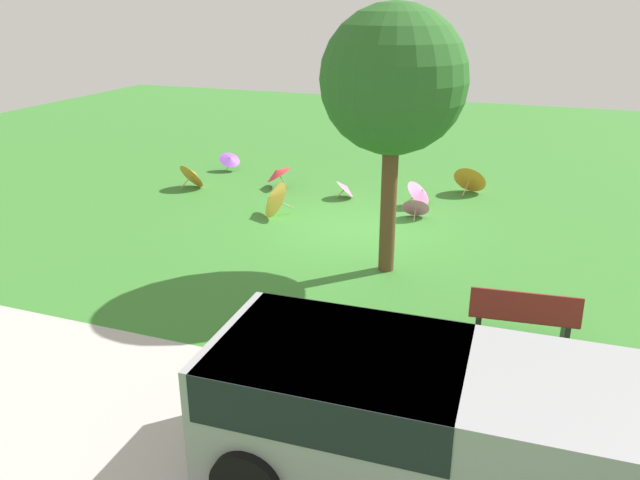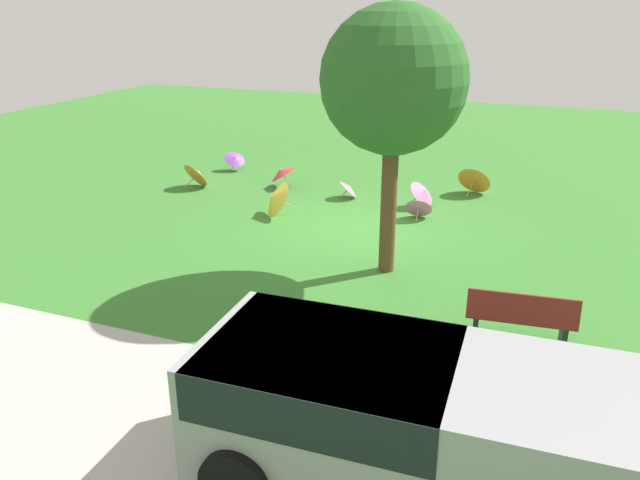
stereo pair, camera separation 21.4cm
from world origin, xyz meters
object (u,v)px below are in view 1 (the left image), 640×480
van_dark (409,411)px  parasol_pink_0 (420,192)px  park_bench (523,316)px  parasol_orange_1 (193,175)px  parasol_pink_1 (416,206)px  parasol_purple_0 (230,159)px  parasol_pink_2 (346,188)px  shade_tree (394,82)px  parasol_orange_0 (471,178)px  parasol_yellow_0 (272,198)px  parasol_red_0 (278,172)px

van_dark → parasol_pink_0: bearing=-79.0°
park_bench → parasol_orange_1: (9.09, -5.60, -0.09)m
parasol_pink_1 → parasol_purple_0: (6.24, -2.35, 0.09)m
park_bench → parasol_pink_1: (2.76, -5.23, -0.18)m
van_dark → parasol_purple_0: van_dark is taller
parasol_pink_2 → parasol_purple_0: 4.40m
shade_tree → parasol_pink_0: bearing=-87.3°
van_dark → parasol_orange_0: size_ratio=4.68×
park_bench → shade_tree: size_ratio=0.33×
parasol_pink_0 → parasol_yellow_0: bearing=31.6°
park_bench → parasol_pink_1: size_ratio=2.34×
parasol_pink_0 → parasol_pink_2: (1.99, -0.07, -0.12)m
parasol_orange_0 → parasol_pink_0: bearing=58.8°
parasol_orange_0 → parasol_pink_2: (3.01, 1.61, -0.14)m
van_dark → parasol_red_0: 11.59m
park_bench → parasol_pink_2: (4.83, -6.18, -0.19)m
parasol_pink_1 → parasol_red_0: parasol_red_0 is taller
parasol_orange_0 → parasol_red_0: parasol_orange_0 is taller
park_bench → parasol_orange_0: park_bench is taller
parasol_orange_1 → park_bench: bearing=148.3°
parasol_pink_0 → parasol_pink_1: size_ratio=1.19×
parasol_yellow_0 → parasol_pink_1: bearing=-161.5°
parasol_pink_0 → parasol_pink_1: 0.88m
van_dark → parasol_red_0: bearing=-59.2°
parasol_pink_1 → parasol_orange_0: parasol_orange_0 is taller
parasol_pink_2 → parasol_orange_1: (4.26, 0.57, 0.10)m
parasol_orange_1 → parasol_purple_0: 1.98m
parasol_yellow_0 → parasol_purple_0: 4.54m
shade_tree → parasol_orange_1: size_ratio=5.01×
parasol_pink_2 → parasol_red_0: (2.08, -0.28, 0.16)m
shade_tree → parasol_pink_0: size_ratio=5.90×
parasol_pink_1 → parasol_yellow_0: bearing=18.5°
parasol_yellow_0 → parasol_red_0: bearing=-69.3°
parasol_yellow_0 → parasol_red_0: parasol_yellow_0 is taller
parasol_pink_0 → parasol_yellow_0: parasol_yellow_0 is taller
parasol_pink_1 → parasol_orange_0: 2.72m
parasol_purple_0 → van_dark: bearing=125.9°
van_dark → parasol_yellow_0: 9.16m
shade_tree → parasol_orange_1: (6.45, -3.60, -3.20)m
parasol_red_0 → parasol_orange_1: bearing=21.3°
van_dark → parasol_orange_0: bearing=-85.7°
parasol_orange_0 → parasol_yellow_0: size_ratio=0.90×
van_dark → shade_tree: (1.66, -5.50, 2.67)m
van_dark → parasol_pink_0: size_ratio=5.60×
parasol_orange_0 → parasol_red_0: 5.26m
shade_tree → parasol_pink_1: shade_tree is taller
parasol_pink_0 → parasol_pink_2: size_ratio=1.13×
park_bench → parasol_pink_2: park_bench is taller
parasol_orange_0 → parasol_purple_0: bearing=1.6°
parasol_purple_0 → parasol_red_0: parasol_red_0 is taller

